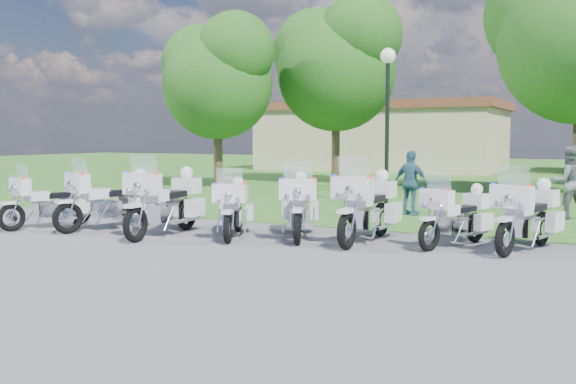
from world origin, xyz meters
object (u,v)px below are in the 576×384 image
at_px(lamp_post, 388,89).
at_px(bystander_c, 411,183).
at_px(motorcycle_2, 166,201).
at_px(motorcycle_4, 299,205).
at_px(motorcycle_3, 234,207).
at_px(motorcycle_0, 52,200).
at_px(motorcycle_6, 457,215).
at_px(motorcycle_7, 528,214).
at_px(motorcycle_1, 111,199).
at_px(motorcycle_5, 368,206).
at_px(bystander_b, 568,183).

xyz_separation_m(lamp_post, bystander_c, (1.15, -1.46, -2.57)).
relative_size(motorcycle_2, motorcycle_4, 1.15).
bearing_deg(motorcycle_3, motorcycle_0, -14.56).
relative_size(motorcycle_6, bystander_c, 1.18).
bearing_deg(motorcycle_6, motorcycle_0, 32.06).
distance_m(motorcycle_4, motorcycle_7, 4.39).
bearing_deg(motorcycle_1, motorcycle_7, -151.39).
bearing_deg(motorcycle_7, motorcycle_4, 21.87).
relative_size(motorcycle_0, motorcycle_7, 0.93).
bearing_deg(lamp_post, motorcycle_1, -120.80).
distance_m(motorcycle_4, motorcycle_6, 3.14).
bearing_deg(lamp_post, motorcycle_6, -60.08).
distance_m(motorcycle_2, bystander_c, 6.66).
bearing_deg(lamp_post, bystander_c, -51.78).
bearing_deg(bystander_c, motorcycle_2, 72.91).
bearing_deg(motorcycle_0, motorcycle_5, -151.14).
bearing_deg(bystander_b, motorcycle_2, 15.12).
bearing_deg(motorcycle_2, motorcycle_6, -169.74).
bearing_deg(motorcycle_0, motorcycle_2, -156.74).
distance_m(motorcycle_0, lamp_post, 9.58).
bearing_deg(motorcycle_3, motorcycle_6, 168.17).
relative_size(motorcycle_2, lamp_post, 0.56).
xyz_separation_m(motorcycle_5, lamp_post, (-1.57, 5.93, 2.71)).
relative_size(motorcycle_1, motorcycle_7, 1.02).
bearing_deg(motorcycle_1, lamp_post, -101.36).
distance_m(motorcycle_2, motorcycle_5, 4.22).
bearing_deg(bystander_b, motorcycle_1, 9.10).
height_order(motorcycle_6, bystander_b, bystander_b).
bearing_deg(motorcycle_1, bystander_b, -124.35).
bearing_deg(bystander_c, motorcycle_4, 93.65).
relative_size(motorcycle_4, bystander_b, 1.22).
xyz_separation_m(motorcycle_2, bystander_b, (7.36, 6.68, 0.20)).
bearing_deg(motorcycle_6, bystander_b, -85.58).
bearing_deg(motorcycle_3, motorcycle_5, 169.58).
bearing_deg(motorcycle_3, motorcycle_2, -6.21).
xyz_separation_m(motorcycle_1, bystander_b, (8.97, 6.57, 0.23)).
relative_size(motorcycle_0, motorcycle_4, 0.95).
height_order(motorcycle_4, bystander_c, bystander_c).
bearing_deg(motorcycle_7, bystander_b, -78.85).
distance_m(motorcycle_0, motorcycle_7, 10.18).
bearing_deg(motorcycle_5, motorcycle_1, 11.10).
bearing_deg(lamp_post, motorcycle_2, -109.64).
height_order(motorcycle_1, motorcycle_2, motorcycle_2).
xyz_separation_m(motorcycle_0, motorcycle_4, (5.65, 1.27, 0.05)).
relative_size(motorcycle_3, motorcycle_5, 0.80).
distance_m(motorcycle_2, bystander_b, 9.94).
xyz_separation_m(motorcycle_3, bystander_b, (5.96, 6.23, 0.30)).
distance_m(motorcycle_1, motorcycle_4, 4.34).
xyz_separation_m(motorcycle_1, motorcycle_4, (4.25, 0.87, -0.02)).
bearing_deg(motorcycle_0, motorcycle_6, -151.36).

